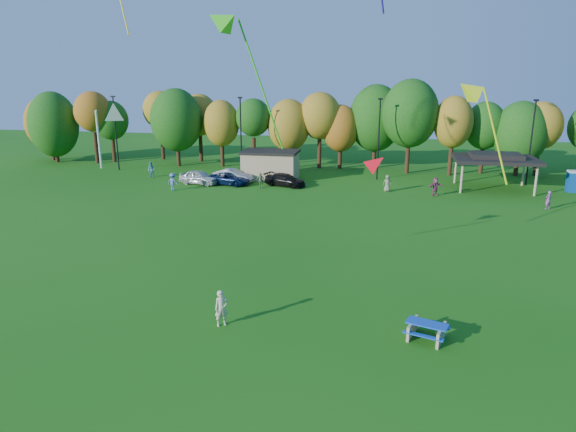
% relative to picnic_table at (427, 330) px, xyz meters
% --- Properties ---
extents(ground, '(160.00, 160.00, 0.00)m').
position_rel_picnic_table_xyz_m(ground, '(-5.09, -3.24, -0.46)').
color(ground, '#19600F').
rests_on(ground, ground).
extents(tree_line, '(93.57, 10.55, 11.15)m').
position_rel_picnic_table_xyz_m(tree_line, '(-6.12, 42.28, 5.46)').
color(tree_line, black).
rests_on(tree_line, ground).
extents(lamp_posts, '(64.50, 0.25, 9.09)m').
position_rel_picnic_table_xyz_m(lamp_posts, '(-3.09, 36.76, 4.44)').
color(lamp_posts, black).
rests_on(lamp_posts, ground).
extents(utility_building, '(6.30, 4.30, 3.25)m').
position_rel_picnic_table_xyz_m(utility_building, '(-15.09, 34.76, 1.18)').
color(utility_building, tan).
rests_on(utility_building, ground).
extents(pavilion, '(8.20, 6.20, 3.77)m').
position_rel_picnic_table_xyz_m(pavilion, '(8.91, 33.76, 2.77)').
color(pavilion, tan).
rests_on(pavilion, ground).
extents(picnic_table, '(2.20, 2.00, 0.79)m').
position_rel_picnic_table_xyz_m(picnic_table, '(0.00, 0.00, 0.00)').
color(picnic_table, tan).
rests_on(picnic_table, ground).
extents(kite_flyer, '(0.77, 0.71, 1.77)m').
position_rel_picnic_table_xyz_m(kite_flyer, '(-9.53, -0.49, 0.43)').
color(kite_flyer, beige).
rests_on(kite_flyer, ground).
extents(car_a, '(4.80, 2.75, 1.54)m').
position_rel_picnic_table_xyz_m(car_a, '(-22.09, 30.40, 0.31)').
color(car_a, silver).
rests_on(car_a, ground).
extents(car_b, '(4.67, 2.20, 1.48)m').
position_rel_picnic_table_xyz_m(car_b, '(-18.76, 31.89, 0.28)').
color(car_b, '#B0AFB5').
rests_on(car_b, ground).
extents(car_c, '(5.05, 3.01, 1.31)m').
position_rel_picnic_table_xyz_m(car_c, '(-18.86, 30.76, 0.20)').
color(car_c, '#0B1C42').
rests_on(car_c, ground).
extents(car_d, '(4.95, 3.25, 1.33)m').
position_rel_picnic_table_xyz_m(car_d, '(-12.69, 31.19, 0.21)').
color(car_d, black).
rests_on(car_d, ground).
extents(far_person_0, '(1.74, 1.34, 1.84)m').
position_rel_picnic_table_xyz_m(far_person_0, '(2.73, 29.52, 0.46)').
color(far_person_0, '#963E64').
rests_on(far_person_0, ground).
extents(far_person_1, '(1.03, 0.62, 1.64)m').
position_rel_picnic_table_xyz_m(far_person_1, '(-15.06, 29.72, 0.36)').
color(far_person_1, '#658753').
rests_on(far_person_1, ground).
extents(far_person_2, '(1.03, 0.91, 1.77)m').
position_rel_picnic_table_xyz_m(far_person_2, '(-28.95, 33.01, 0.43)').
color(far_person_2, '#5198B2').
rests_on(far_person_2, ground).
extents(far_person_3, '(1.28, 0.90, 1.82)m').
position_rel_picnic_table_xyz_m(far_person_3, '(-23.67, 26.90, 0.45)').
color(far_person_3, '#556FBC').
rests_on(far_person_3, ground).
extents(far_person_4, '(0.90, 0.63, 1.74)m').
position_rel_picnic_table_xyz_m(far_person_4, '(-1.92, 30.54, 0.41)').
color(far_person_4, '#788158').
rests_on(far_person_4, ground).
extents(far_person_5, '(0.71, 0.63, 1.64)m').
position_rel_picnic_table_xyz_m(far_person_5, '(12.19, 26.08, 0.36)').
color(far_person_5, '#9E4A9D').
rests_on(far_person_5, ground).
extents(kite_3, '(4.29, 1.61, 7.37)m').
position_rel_picnic_table_xyz_m(kite_3, '(-10.84, 4.81, 13.67)').
color(kite_3, green).
extents(kite_4, '(1.24, 0.95, 1.21)m').
position_rel_picnic_table_xyz_m(kite_4, '(-2.61, 1.28, 7.30)').
color(kite_4, red).
extents(kite_6, '(3.25, 1.66, 5.43)m').
position_rel_picnic_table_xyz_m(kite_6, '(1.66, 5.39, 10.32)').
color(kite_6, '#EBFF1A').
extents(kite_8, '(1.58, 2.13, 3.46)m').
position_rel_picnic_table_xyz_m(kite_8, '(-15.07, 1.02, 9.47)').
color(kite_8, white).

